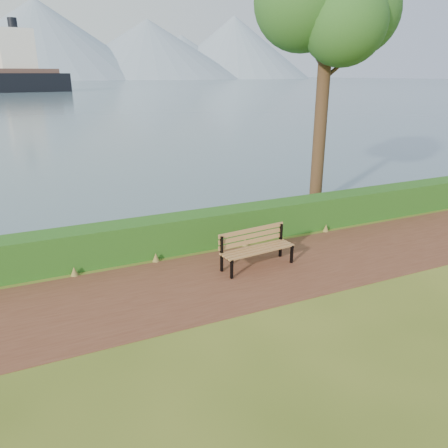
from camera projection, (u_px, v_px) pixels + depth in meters
name	position (u px, v px, depth m)	size (l,w,h in m)	color
ground	(225.00, 285.00, 10.42)	(140.00, 140.00, 0.00)	#455618
path	(220.00, 280.00, 10.67)	(40.00, 3.40, 0.01)	#552C1D
hedge	(187.00, 232.00, 12.49)	(32.00, 0.85, 1.00)	#1F4D16
water	(21.00, 83.00, 233.58)	(700.00, 510.00, 0.00)	#43576C
mountains	(0.00, 43.00, 346.25)	(585.00, 190.00, 70.00)	gray
bench	(255.00, 245.00, 11.29)	(2.04, 0.78, 1.00)	black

